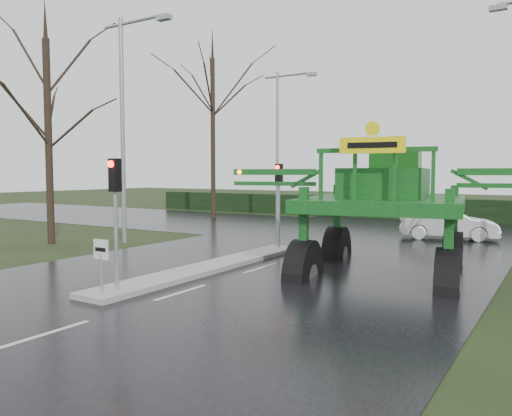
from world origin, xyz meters
The scene contains 14 objects.
ground centered at (0.00, 0.00, 0.00)m, with size 140.00×140.00×0.00m, color black.
road_main centered at (0.00, 10.00, 0.00)m, with size 14.00×80.00×0.02m, color black.
road_cross centered at (0.00, 16.00, 0.01)m, with size 80.00×12.00×0.02m, color black.
median_island centered at (-1.30, 3.00, 0.09)m, with size 1.20×10.00×0.16m, color gray.
hedge_row centered at (0.00, 24.00, 0.75)m, with size 44.00×0.90×1.50m, color black.
keep_left_sign centered at (-1.30, -1.50, 1.06)m, with size 0.50×0.07×1.35m.
traffic_signal_near centered at (-1.30, -1.01, 2.59)m, with size 0.26×0.33×3.52m.
traffic_signal_mid centered at (-1.30, 7.49, 2.59)m, with size 0.26×0.33×3.52m.
street_light_left_near centered at (-8.19, 6.00, 5.99)m, with size 3.85×0.30×10.00m.
street_light_left_far centered at (-8.19, 20.00, 5.99)m, with size 3.85×0.30×10.00m.
tree_left_near centered at (-11.00, 4.00, 5.85)m, with size 6.30×6.30×10.85m.
tree_left_far centered at (-12.50, 18.00, 7.15)m, with size 7.70×7.70×13.26m.
crop_sprayer centered at (1.74, 3.85, 2.71)m, with size 10.16×7.03×5.73m.
white_sedan centered at (3.75, 14.90, 0.00)m, with size 1.54×4.41×1.45m, color silver.
Camera 1 is at (8.52, -9.87, 3.15)m, focal length 35.00 mm.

